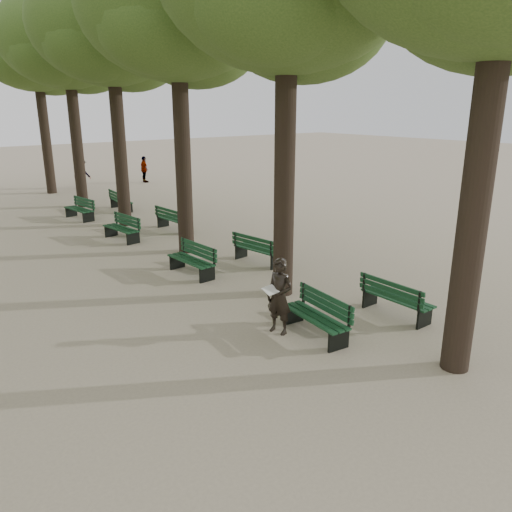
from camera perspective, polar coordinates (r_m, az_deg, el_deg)
ground at (r=10.43m, az=7.71°, el=-10.73°), size 120.00×120.00×0.00m
tree_central_2 at (r=16.79m, az=-9.08°, el=26.45°), size 6.00×6.00×9.95m
tree_central_3 at (r=21.23m, az=-16.33°, el=23.97°), size 6.00×6.00×9.95m
tree_central_4 at (r=25.87m, az=-20.87°, el=22.19°), size 6.00×6.00×9.95m
tree_central_5 at (r=30.62m, az=-23.95°, el=20.88°), size 6.00×6.00×9.95m
bench_left_0 at (r=10.95m, az=6.75°, el=-7.73°), size 0.77×1.85×0.92m
bench_left_1 at (r=14.78m, az=-7.39°, el=-1.13°), size 0.67×1.83×0.92m
bench_left_2 at (r=19.08m, az=-15.10°, el=2.55°), size 0.78×1.85×0.92m
bench_left_3 at (r=23.18m, az=-19.52°, el=4.64°), size 0.81×1.86×0.92m
bench_right_0 at (r=12.30m, az=15.72°, el=-5.42°), size 0.58×1.80×0.92m
bench_right_1 at (r=15.75m, az=0.29°, el=0.16°), size 0.81×1.86×0.92m
bench_right_2 at (r=20.19m, az=-9.41°, el=3.68°), size 0.68×1.83×0.92m
bench_right_3 at (r=24.66m, az=-15.14°, el=5.71°), size 0.71×1.84×0.92m
man_with_map at (r=10.81m, az=2.69°, el=-4.62°), size 0.69×0.74×1.69m
pedestrian_c at (r=33.23m, az=-12.65°, el=9.63°), size 0.41×1.00×1.67m
pedestrian_b at (r=32.11m, az=-19.30°, el=8.93°), size 0.93×1.12×1.74m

